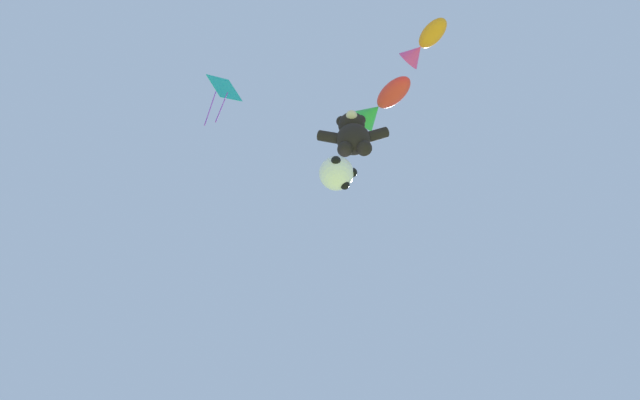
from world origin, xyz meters
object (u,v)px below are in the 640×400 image
Objects in this scene: teddy_bear_kite at (353,134)px; fish_kite_tangerine at (423,44)px; soccer_ball_kite at (337,173)px; diamond_kite at (223,91)px; fish_kite_crimson at (382,103)px.

teddy_bear_kite is 1.35× the size of fish_kite_tangerine.
teddy_bear_kite reaches higher than soccer_ball_kite.
fish_kite_tangerine is at bearing -37.25° from soccer_ball_kite.
fish_kite_tangerine is at bearing -40.62° from teddy_bear_kite.
diamond_kite is at bearing -172.26° from teddy_bear_kite.
fish_kite_tangerine is (2.25, -1.93, 1.88)m from teddy_bear_kite.
soccer_ball_kite is at bearing 160.81° from teddy_bear_kite.
fish_kite_tangerine is at bearing -11.98° from diamond_kite.
diamond_kite is at bearing -168.34° from soccer_ball_kite.
fish_kite_crimson is (1.64, -0.15, 3.93)m from soccer_ball_kite.
fish_kite_tangerine reaches higher than teddy_bear_kite.
diamond_kite is (-6.41, 1.36, 0.63)m from fish_kite_tangerine.
teddy_bear_kite is at bearing -178.25° from fish_kite_crimson.
fish_kite_tangerine reaches higher than soccer_ball_kite.
teddy_bear_kite is 3.51m from fish_kite_tangerine.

